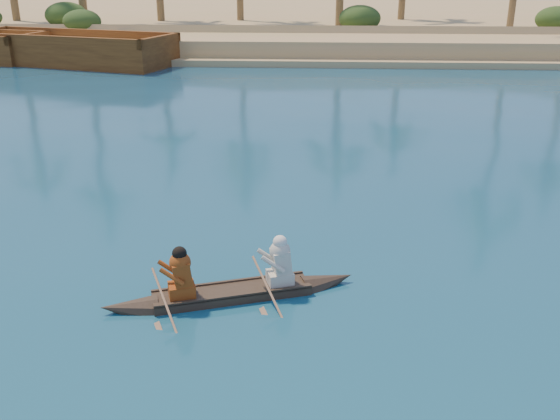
# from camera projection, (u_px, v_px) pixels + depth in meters

# --- Properties ---
(ground) EXTENTS (160.00, 160.00, 0.00)m
(ground) POSITION_uv_depth(u_px,v_px,m) (197.00, 211.00, 14.46)
(ground) COLOR navy
(ground) RESTS_ON ground
(sandy_embankment) EXTENTS (150.00, 51.00, 1.50)m
(sandy_embankment) POSITION_uv_depth(u_px,v_px,m) (289.00, 22.00, 57.86)
(sandy_embankment) COLOR tan
(sandy_embankment) RESTS_ON ground
(shrub_cluster) EXTENTS (100.00, 6.00, 2.40)m
(shrub_cluster) POSITION_uv_depth(u_px,v_px,m) (279.00, 30.00, 43.31)
(shrub_cluster) COLOR #1F3E16
(shrub_cluster) RESTS_ON ground
(canoe) EXTENTS (4.33, 1.96, 1.20)m
(canoe) POSITION_uv_depth(u_px,v_px,m) (232.00, 285.00, 10.58)
(canoe) COLOR #36281D
(canoe) RESTS_ON ground
(barge_mid) EXTENTS (13.17, 7.58, 2.08)m
(barge_mid) POSITION_uv_depth(u_px,v_px,m) (69.00, 51.00, 36.20)
(barge_mid) COLOR brown
(barge_mid) RESTS_ON ground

